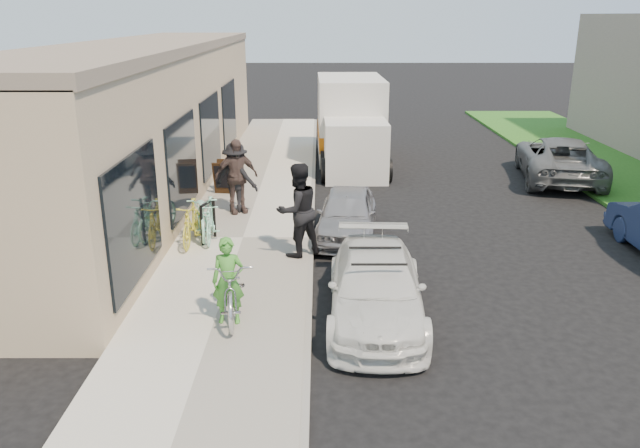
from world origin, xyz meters
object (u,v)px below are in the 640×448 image
object	(u,v)px
cruiser_bike_b	(202,214)
bike_rack	(208,217)
sandwich_board	(224,177)
woman_rider	(228,281)
cruiser_bike_a	(210,220)
far_car_gray	(559,159)
bystander_a	(236,178)
tandem_bike	(231,284)
cruiser_bike_c	(192,223)
man_standing	(298,210)
sedan_white	(376,288)
sedan_silver	(347,214)
bystander_b	(236,176)
moving_truck	(351,126)

from	to	relation	value
cruiser_bike_b	bike_rack	bearing A→B (deg)	-76.64
bike_rack	sandwich_board	distance (m)	3.96
woman_rider	cruiser_bike_a	size ratio (longest dim) A/B	0.95
far_car_gray	bystander_a	distance (m)	10.35
bystander_a	bike_rack	bearing A→B (deg)	99.55
sandwich_board	far_car_gray	bearing A→B (deg)	18.86
bike_rack	tandem_bike	world-z (taller)	tandem_bike
woman_rider	cruiser_bike_c	bearing A→B (deg)	110.66
bike_rack	man_standing	size ratio (longest dim) A/B	0.46
tandem_bike	cruiser_bike_a	size ratio (longest dim) A/B	1.33
sedan_white	cruiser_bike_c	distance (m)	5.00
sandwich_board	cruiser_bike_b	xyz separation A→B (m)	(0.00, -3.52, 0.02)
bike_rack	man_standing	distance (m)	2.23
tandem_bike	cruiser_bike_a	distance (m)	3.80
woman_rider	bystander_a	xyz separation A→B (m)	(-0.65, 6.11, 0.16)
sandwich_board	sedan_silver	xyz separation A→B (m)	(3.32, -3.26, -0.05)
far_car_gray	man_standing	distance (m)	10.53
cruiser_bike_b	bystander_b	distance (m)	1.84
cruiser_bike_a	bystander_a	bearing A→B (deg)	77.67
tandem_bike	cruiser_bike_c	bearing A→B (deg)	103.44
cruiser_bike_c	cruiser_bike_a	bearing A→B (deg)	36.03
woman_rider	cruiser_bike_c	size ratio (longest dim) A/B	0.92
man_standing	bystander_b	distance (m)	3.40
sedan_white	bystander_b	world-z (taller)	bystander_b
bystander_a	cruiser_bike_a	bearing A→B (deg)	100.02
sedan_white	cruiser_bike_c	bearing A→B (deg)	141.54
bike_rack	cruiser_bike_c	bearing A→B (deg)	-155.44
woman_rider	cruiser_bike_b	world-z (taller)	woman_rider
far_car_gray	man_standing	bearing A→B (deg)	52.00
woman_rider	cruiser_bike_a	bearing A→B (deg)	104.60
sandwich_board	bystander_b	distance (m)	1.98
sedan_silver	tandem_bike	bearing A→B (deg)	-110.34
cruiser_bike_c	far_car_gray	bearing A→B (deg)	33.14
cruiser_bike_a	tandem_bike	bearing A→B (deg)	-79.27
far_car_gray	cruiser_bike_c	xyz separation A→B (m)	(-10.30, -6.18, -0.05)
cruiser_bike_c	woman_rider	bearing A→B (deg)	-68.13
woman_rider	sedan_silver	bearing A→B (deg)	66.15
sedan_white	bystander_b	xyz separation A→B (m)	(-3.05, 5.58, 0.53)
cruiser_bike_c	sedan_silver	bearing A→B (deg)	15.90
bike_rack	bystander_b	xyz separation A→B (m)	(0.37, 2.12, 0.40)
woman_rider	cruiser_bike_b	size ratio (longest dim) A/B	0.78
woman_rider	man_standing	size ratio (longest dim) A/B	0.74
bystander_b	bike_rack	bearing A→B (deg)	-124.23
sedan_white	far_car_gray	bearing A→B (deg)	58.29
far_car_gray	man_standing	size ratio (longest dim) A/B	2.48
far_car_gray	cruiser_bike_a	world-z (taller)	far_car_gray
sedan_white	tandem_bike	world-z (taller)	tandem_bike
moving_truck	far_car_gray	world-z (taller)	moving_truck
sandwich_board	far_car_gray	size ratio (longest dim) A/B	0.19
tandem_bike	cruiser_bike_c	xyz separation A→B (m)	(-1.33, 3.43, -0.06)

